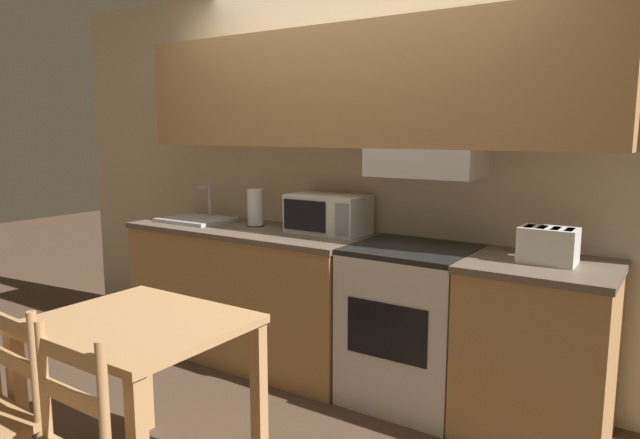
% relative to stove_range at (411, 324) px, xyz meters
% --- Properties ---
extents(ground_plane, '(16.00, 16.00, 0.00)m').
position_rel_stove_range_xyz_m(ground_plane, '(-0.50, 0.31, -0.45)').
color(ground_plane, '#4C3828').
extents(wall_back, '(5.49, 0.38, 2.55)m').
position_rel_stove_range_xyz_m(wall_back, '(-0.49, 0.24, 1.08)').
color(wall_back, beige).
rests_on(wall_back, ground_plane).
extents(lower_counter_main, '(1.72, 0.65, 0.90)m').
position_rel_stove_range_xyz_m(lower_counter_main, '(-1.20, -0.01, 0.00)').
color(lower_counter_main, tan).
rests_on(lower_counter_main, ground_plane).
extents(lower_counter_right_stub, '(0.72, 0.65, 0.90)m').
position_rel_stove_range_xyz_m(lower_counter_right_stub, '(0.70, -0.01, 0.00)').
color(lower_counter_right_stub, tan).
rests_on(lower_counter_right_stub, ground_plane).
extents(stove_range, '(0.66, 0.62, 0.90)m').
position_rel_stove_range_xyz_m(stove_range, '(0.00, 0.00, 0.00)').
color(stove_range, silver).
rests_on(stove_range, ground_plane).
extents(microwave, '(0.50, 0.30, 0.24)m').
position_rel_stove_range_xyz_m(microwave, '(-0.64, 0.12, 0.57)').
color(microwave, silver).
rests_on(microwave, lower_counter_main).
extents(toaster, '(0.28, 0.18, 0.18)m').
position_rel_stove_range_xyz_m(toaster, '(0.72, -0.00, 0.54)').
color(toaster, silver).
rests_on(toaster, lower_counter_right_stub).
extents(sink_basin, '(0.48, 0.38, 0.25)m').
position_rel_stove_range_xyz_m(sink_basin, '(-1.69, -0.01, 0.47)').
color(sink_basin, '#B7BABF').
rests_on(sink_basin, lower_counter_main).
extents(paper_towel_roll, '(0.12, 0.12, 0.25)m').
position_rel_stove_range_xyz_m(paper_towel_roll, '(-1.20, 0.07, 0.58)').
color(paper_towel_roll, black).
rests_on(paper_towel_roll, lower_counter_main).
extents(dining_table, '(0.84, 0.73, 0.76)m').
position_rel_stove_range_xyz_m(dining_table, '(-0.62, -1.39, 0.18)').
color(dining_table, tan).
rests_on(dining_table, ground_plane).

